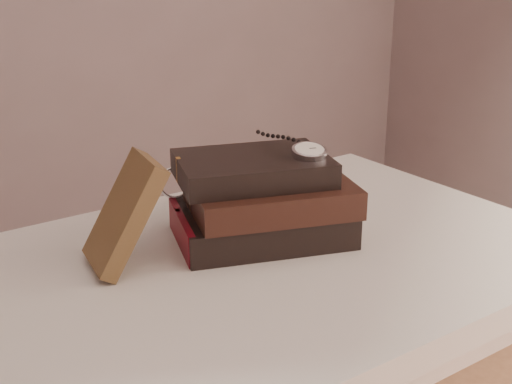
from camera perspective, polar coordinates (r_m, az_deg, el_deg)
table at (r=1.04m, az=-1.86°, el=-10.34°), size 1.00×0.60×0.75m
book_stack at (r=1.06m, az=0.52°, el=-0.70°), size 0.29×0.25×0.13m
journal at (r=0.98m, az=-10.54°, el=-1.71°), size 0.12×0.12×0.15m
pocket_watch at (r=1.04m, az=4.12°, el=3.36°), size 0.07×0.16×0.02m
eyeglasses at (r=1.11m, az=-5.23°, el=0.95°), size 0.14×0.15×0.05m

